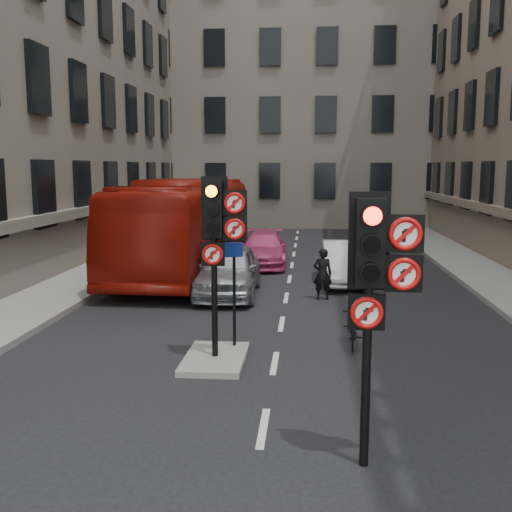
% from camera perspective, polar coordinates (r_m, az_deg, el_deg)
% --- Properties ---
extents(ground, '(120.00, 120.00, 0.00)m').
position_cam_1_polar(ground, '(7.57, -0.54, -22.35)').
color(ground, black).
rests_on(ground, ground).
extents(pavement_left, '(3.00, 50.00, 0.16)m').
position_cam_1_polar(pavement_left, '(20.42, -17.65, -2.61)').
color(pavement_left, gray).
rests_on(pavement_left, ground).
extents(centre_island, '(1.20, 2.00, 0.12)m').
position_cam_1_polar(centre_island, '(12.23, -3.91, -9.72)').
color(centre_island, gray).
rests_on(centre_island, ground).
extents(building_far, '(30.00, 14.00, 20.00)m').
position_cam_1_polar(building_far, '(44.89, 4.36, 16.35)').
color(building_far, gray).
rests_on(building_far, ground).
extents(signal_near, '(0.91, 0.40, 3.58)m').
position_cam_1_polar(signal_near, '(7.62, 11.37, -1.49)').
color(signal_near, black).
rests_on(signal_near, ground).
extents(signal_far, '(0.91, 0.40, 3.58)m').
position_cam_1_polar(signal_far, '(11.65, -3.63, 2.69)').
color(signal_far, black).
rests_on(signal_far, centre_island).
extents(car_silver, '(1.86, 4.47, 1.51)m').
position_cam_1_polar(car_silver, '(18.18, -2.63, -1.38)').
color(car_silver, '#989A9F').
rests_on(car_silver, ground).
extents(car_white, '(1.55, 4.22, 1.38)m').
position_cam_1_polar(car_white, '(20.31, 8.44, -0.61)').
color(car_white, beige).
rests_on(car_white, ground).
extents(car_pink, '(1.96, 4.48, 1.28)m').
position_cam_1_polar(car_pink, '(23.64, 0.72, 0.65)').
color(car_pink, '#BF3870').
rests_on(car_pink, ground).
extents(bus_red, '(3.21, 12.40, 3.43)m').
position_cam_1_polar(bus_red, '(22.47, -6.55, 2.95)').
color(bus_red, maroon).
rests_on(bus_red, ground).
extents(motorcycle, '(0.54, 1.56, 0.92)m').
position_cam_1_polar(motorcycle, '(13.27, 9.19, -6.54)').
color(motorcycle, black).
rests_on(motorcycle, ground).
extents(motorcyclist, '(0.58, 0.40, 1.52)m').
position_cam_1_polar(motorcyclist, '(17.67, 6.36, -1.70)').
color(motorcyclist, black).
rests_on(motorcyclist, ground).
extents(info_sign, '(0.38, 0.16, 2.21)m').
position_cam_1_polar(info_sign, '(12.51, -2.10, -2.25)').
color(info_sign, black).
rests_on(info_sign, centre_island).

